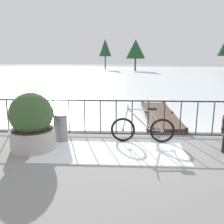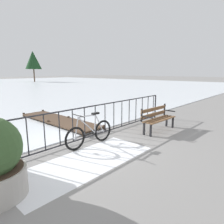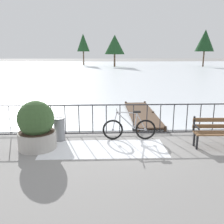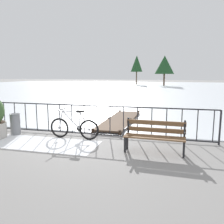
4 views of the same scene
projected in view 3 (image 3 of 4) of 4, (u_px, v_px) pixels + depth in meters
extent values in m
plane|color=gray|center=(126.00, 135.00, 8.53)|extent=(160.00, 160.00, 0.00)
cube|color=silver|center=(107.00, 70.00, 36.07)|extent=(80.00, 56.00, 0.03)
cube|color=white|center=(104.00, 149.00, 7.33)|extent=(3.62, 1.42, 0.01)
cylinder|color=#232328|center=(127.00, 105.00, 8.28)|extent=(9.00, 0.04, 0.04)
cylinder|color=#232328|center=(126.00, 133.00, 8.51)|extent=(9.00, 0.04, 0.04)
cylinder|color=#232328|center=(10.00, 120.00, 8.24)|extent=(0.03, 0.03, 0.97)
cylinder|color=#232328|center=(24.00, 120.00, 8.26)|extent=(0.03, 0.03, 0.97)
cylinder|color=#232328|center=(38.00, 120.00, 8.28)|extent=(0.03, 0.03, 0.97)
cylinder|color=#232328|center=(51.00, 120.00, 8.30)|extent=(0.03, 0.03, 0.97)
cylinder|color=#232328|center=(65.00, 120.00, 8.31)|extent=(0.03, 0.03, 0.97)
cylinder|color=#232328|center=(79.00, 119.00, 8.33)|extent=(0.03, 0.03, 0.97)
cylinder|color=#232328|center=(93.00, 119.00, 8.35)|extent=(0.03, 0.03, 0.97)
cylinder|color=#232328|center=(106.00, 119.00, 8.37)|extent=(0.03, 0.03, 0.97)
cylinder|color=#232328|center=(120.00, 119.00, 8.38)|extent=(0.03, 0.03, 0.97)
cylinder|color=#232328|center=(133.00, 119.00, 8.40)|extent=(0.03, 0.03, 0.97)
cylinder|color=#232328|center=(147.00, 119.00, 8.42)|extent=(0.03, 0.03, 0.97)
cylinder|color=#232328|center=(160.00, 119.00, 8.44)|extent=(0.03, 0.03, 0.97)
cylinder|color=#232328|center=(174.00, 118.00, 8.46)|extent=(0.03, 0.03, 0.97)
cylinder|color=#232328|center=(187.00, 118.00, 8.47)|extent=(0.03, 0.03, 0.97)
cylinder|color=#232328|center=(200.00, 118.00, 8.49)|extent=(0.03, 0.03, 0.97)
cylinder|color=#232328|center=(213.00, 118.00, 8.51)|extent=(0.03, 0.03, 0.97)
torus|color=black|center=(145.00, 130.00, 8.03)|extent=(0.66, 0.08, 0.66)
cylinder|color=gray|center=(145.00, 130.00, 8.03)|extent=(0.08, 0.06, 0.08)
torus|color=black|center=(113.00, 130.00, 8.02)|extent=(0.66, 0.08, 0.66)
cylinder|color=gray|center=(113.00, 130.00, 8.02)|extent=(0.08, 0.06, 0.08)
cylinder|color=#B2B2B7|center=(136.00, 121.00, 7.96)|extent=(0.08, 0.04, 0.53)
cylinder|color=#B2B2B7|center=(126.00, 121.00, 7.95)|extent=(0.61, 0.05, 0.59)
cylinder|color=#B2B2B7|center=(127.00, 113.00, 7.89)|extent=(0.63, 0.05, 0.07)
cylinder|color=#B2B2B7|center=(140.00, 129.00, 8.03)|extent=(0.34, 0.04, 0.05)
cylinder|color=#B2B2B7|center=(141.00, 121.00, 7.96)|extent=(0.32, 0.04, 0.56)
cylinder|color=#B2B2B7|center=(115.00, 121.00, 7.95)|extent=(0.16, 0.04, 0.59)
cube|color=black|center=(137.00, 112.00, 7.89)|extent=(0.24, 0.11, 0.05)
cylinder|color=black|center=(117.00, 111.00, 7.87)|extent=(0.04, 0.52, 0.03)
cylinder|color=black|center=(135.00, 129.00, 8.02)|extent=(0.18, 0.03, 0.18)
cube|color=brown|center=(220.00, 132.00, 7.48)|extent=(1.60, 0.16, 0.04)
cube|color=brown|center=(222.00, 133.00, 7.33)|extent=(1.60, 0.16, 0.04)
cube|color=brown|center=(224.00, 135.00, 7.18)|extent=(1.60, 0.16, 0.04)
cube|color=brown|center=(219.00, 126.00, 7.54)|extent=(1.60, 0.11, 0.12)
cube|color=brown|center=(220.00, 120.00, 7.49)|extent=(1.60, 0.11, 0.12)
cube|color=black|center=(197.00, 142.00, 7.25)|extent=(0.05, 0.06, 0.44)
cube|color=black|center=(194.00, 139.00, 7.51)|extent=(0.05, 0.06, 0.44)
cube|color=black|center=(194.00, 124.00, 7.51)|extent=(0.05, 0.05, 0.45)
cube|color=black|center=(197.00, 127.00, 7.28)|extent=(0.05, 0.40, 0.04)
cylinder|color=#ADA8A0|center=(37.00, 140.00, 7.33)|extent=(1.09, 1.09, 0.50)
cylinder|color=#38281E|center=(37.00, 131.00, 7.27)|extent=(1.01, 1.01, 0.02)
sphere|color=#38562D|center=(36.00, 119.00, 7.18)|extent=(1.05, 1.05, 1.05)
cylinder|color=gray|center=(60.00, 130.00, 7.94)|extent=(0.34, 0.34, 0.72)
torus|color=#494A4E|center=(59.00, 119.00, 7.85)|extent=(0.35, 0.35, 0.02)
cube|color=#4C3828|center=(142.00, 113.00, 10.95)|extent=(1.10, 4.38, 0.06)
cylinder|color=#35271C|center=(137.00, 129.00, 8.81)|extent=(0.10, 0.10, 0.20)
cylinder|color=#35271C|center=(165.00, 129.00, 8.85)|extent=(0.10, 0.10, 0.20)
cylinder|color=#35271C|center=(130.00, 114.00, 10.94)|extent=(0.10, 0.10, 0.20)
cylinder|color=#35271C|center=(153.00, 114.00, 10.98)|extent=(0.10, 0.10, 0.20)
cylinder|color=#35271C|center=(126.00, 104.00, 13.06)|extent=(0.10, 0.10, 0.20)
cylinder|color=#35271C|center=(145.00, 103.00, 13.10)|extent=(0.10, 0.10, 0.20)
cylinder|color=brown|center=(115.00, 56.00, 43.03)|extent=(0.29, 0.29, 3.56)
cone|color=#1E4723|center=(115.00, 44.00, 42.56)|extent=(3.42, 3.42, 3.21)
cylinder|color=brown|center=(83.00, 54.00, 46.74)|extent=(0.23, 0.23, 4.28)
cone|color=#1E4723|center=(83.00, 42.00, 46.25)|extent=(2.35, 2.35, 3.22)
cylinder|color=brown|center=(204.00, 54.00, 43.00)|extent=(0.25, 0.25, 4.32)
cone|color=#193D1E|center=(205.00, 40.00, 42.46)|extent=(3.20, 3.20, 3.60)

